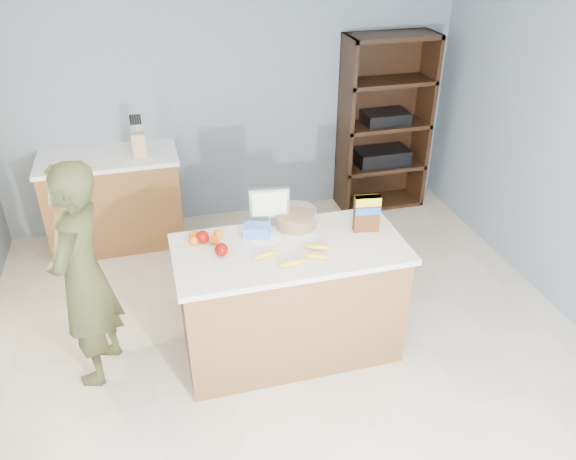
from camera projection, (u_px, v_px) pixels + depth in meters
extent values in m
cube|color=beige|center=(301.00, 376.00, 3.96)|extent=(4.50, 5.00, 0.02)
cube|color=slate|center=(230.00, 98.00, 5.40)|extent=(4.50, 0.02, 2.50)
cube|color=brown|center=(290.00, 302.00, 3.99)|extent=(1.50, 0.70, 0.86)
cube|color=silver|center=(290.00, 249.00, 3.76)|extent=(1.56, 0.76, 0.04)
cube|color=black|center=(290.00, 342.00, 4.19)|extent=(1.46, 0.66, 0.10)
cube|color=brown|center=(115.00, 202.00, 5.30)|extent=(1.20, 0.60, 0.86)
cube|color=white|center=(107.00, 158.00, 5.07)|extent=(1.24, 0.62, 0.04)
cube|color=black|center=(378.00, 119.00, 5.91)|extent=(0.90, 0.04, 1.80)
cube|color=black|center=(345.00, 129.00, 5.66)|extent=(0.04, 0.40, 1.80)
cube|color=black|center=(423.00, 121.00, 5.85)|extent=(0.04, 0.40, 1.80)
cube|color=black|center=(378.00, 200.00, 6.21)|extent=(0.90, 0.40, 0.04)
cube|color=black|center=(381.00, 165.00, 5.99)|extent=(0.90, 0.40, 0.04)
cube|color=black|center=(385.00, 125.00, 5.76)|extent=(0.90, 0.40, 0.04)
cube|color=black|center=(389.00, 81.00, 5.53)|extent=(0.90, 0.40, 0.04)
cube|color=black|center=(393.00, 36.00, 5.31)|extent=(0.90, 0.40, 0.04)
cube|color=black|center=(382.00, 156.00, 5.94)|extent=(0.55, 0.32, 0.16)
cube|color=black|center=(385.00, 117.00, 5.72)|extent=(0.45, 0.30, 0.12)
imported|color=#3A3D1E|center=(83.00, 277.00, 3.62)|extent=(0.55, 0.68, 1.60)
cube|color=tan|center=(139.00, 145.00, 5.00)|extent=(0.12, 0.10, 0.22)
cylinder|color=black|center=(132.00, 129.00, 4.91)|extent=(0.02, 0.02, 0.09)
cylinder|color=black|center=(134.00, 128.00, 4.92)|extent=(0.02, 0.02, 0.09)
cylinder|color=black|center=(137.00, 128.00, 4.92)|extent=(0.02, 0.02, 0.09)
cylinder|color=black|center=(139.00, 128.00, 4.93)|extent=(0.02, 0.02, 0.09)
cylinder|color=black|center=(141.00, 128.00, 4.93)|extent=(0.02, 0.02, 0.09)
cube|color=white|center=(268.00, 240.00, 3.82)|extent=(0.25, 0.19, 0.00)
cube|color=white|center=(300.00, 236.00, 3.87)|extent=(0.25, 0.20, 0.00)
ellipsoid|color=yellow|center=(266.00, 255.00, 3.63)|extent=(0.18, 0.09, 0.04)
ellipsoid|color=yellow|center=(292.00, 263.00, 3.55)|extent=(0.18, 0.06, 0.04)
ellipsoid|color=yellow|center=(318.00, 247.00, 3.71)|extent=(0.18, 0.11, 0.04)
ellipsoid|color=yellow|center=(316.00, 256.00, 3.62)|extent=(0.18, 0.12, 0.04)
sphere|color=#800802|center=(202.00, 237.00, 3.77)|extent=(0.09, 0.09, 0.09)
sphere|color=#800802|center=(221.00, 250.00, 3.64)|extent=(0.09, 0.09, 0.09)
sphere|color=orange|center=(193.00, 241.00, 3.75)|extent=(0.07, 0.07, 0.07)
sphere|color=orange|center=(193.00, 236.00, 3.81)|extent=(0.07, 0.07, 0.07)
sphere|color=orange|center=(214.00, 240.00, 3.77)|extent=(0.07, 0.07, 0.07)
sphere|color=orange|center=(218.00, 234.00, 3.83)|extent=(0.07, 0.07, 0.07)
sphere|color=orange|center=(195.00, 235.00, 3.82)|extent=(0.07, 0.07, 0.07)
cube|color=blue|center=(257.00, 230.00, 3.86)|extent=(0.21, 0.17, 0.08)
cylinder|color=#267219|center=(296.00, 221.00, 3.96)|extent=(0.27, 0.27, 0.09)
cylinder|color=white|center=(296.00, 218.00, 3.95)|extent=(0.30, 0.30, 0.13)
cylinder|color=silver|center=(270.00, 223.00, 4.01)|extent=(0.12, 0.12, 0.01)
cylinder|color=silver|center=(270.00, 220.00, 3.99)|extent=(0.02, 0.02, 0.05)
cube|color=silver|center=(269.00, 203.00, 3.92)|extent=(0.28, 0.07, 0.22)
cube|color=yellow|center=(270.00, 204.00, 3.90)|extent=(0.24, 0.04, 0.18)
cube|color=#592B14|center=(367.00, 214.00, 3.87)|extent=(0.18, 0.09, 0.26)
cube|color=yellow|center=(368.00, 201.00, 3.82)|extent=(0.18, 0.09, 0.06)
cube|color=blue|center=(367.00, 210.00, 3.85)|extent=(0.18, 0.09, 0.05)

